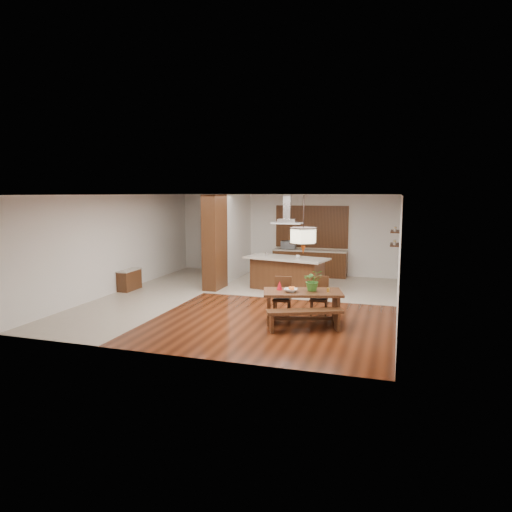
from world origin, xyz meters
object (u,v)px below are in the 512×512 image
(pendant_lantern, at_px, (303,225))
(fruit_bowl, at_px, (291,290))
(dining_chair_right, at_px, (319,297))
(microwave, at_px, (289,245))
(island_cup, at_px, (298,257))
(kitchen_island, at_px, (287,273))
(hallway_console, at_px, (129,280))
(dining_bench, at_px, (305,320))
(dining_chair_left, at_px, (282,297))
(dining_table, at_px, (302,299))
(range_hood, at_px, (287,209))
(foliage_plant, at_px, (313,280))

(pendant_lantern, bearing_deg, fruit_bowl, -147.01)
(dining_chair_right, xyz_separation_m, microwave, (-2.00, 5.27, 0.62))
(island_cup, bearing_deg, fruit_bowl, -80.53)
(island_cup, bearing_deg, kitchen_island, 159.84)
(dining_chair_right, height_order, pendant_lantern, pendant_lantern)
(hallway_console, bearing_deg, fruit_bowl, -20.37)
(pendant_lantern, bearing_deg, island_cup, 104.04)
(dining_bench, distance_m, fruit_bowl, 0.82)
(hallway_console, bearing_deg, dining_chair_left, -16.09)
(dining_table, bearing_deg, hallway_console, 161.80)
(pendant_lantern, bearing_deg, dining_chair_left, 145.33)
(dining_table, xyz_separation_m, fruit_bowl, (-0.24, -0.16, 0.23))
(fruit_bowl, distance_m, range_hood, 3.99)
(dining_table, bearing_deg, dining_chair_left, 145.33)
(hallway_console, bearing_deg, kitchen_island, 17.51)
(dining_bench, relative_size, dining_chair_left, 1.74)
(foliage_plant, height_order, kitchen_island, foliage_plant)
(dining_table, relative_size, island_cup, 15.88)
(dining_table, relative_size, range_hood, 2.16)
(foliage_plant, relative_size, kitchen_island, 0.18)
(pendant_lantern, distance_m, fruit_bowl, 1.50)
(dining_table, xyz_separation_m, dining_bench, (0.18, -0.61, -0.31))
(range_hood, bearing_deg, dining_chair_right, -61.91)
(foliage_plant, distance_m, kitchen_island, 3.55)
(dining_table, xyz_separation_m, dining_chair_left, (-0.57, 0.40, -0.07))
(kitchen_island, height_order, island_cup, island_cup)
(hallway_console, relative_size, range_hood, 0.98)
(dining_chair_right, bearing_deg, pendant_lantern, -117.96)
(pendant_lantern, bearing_deg, dining_table, 180.00)
(foliage_plant, height_order, microwave, microwave)
(hallway_console, xyz_separation_m, dining_bench, (5.92, -2.50, -0.08))
(dining_table, xyz_separation_m, microwave, (-1.72, 5.91, 0.55))
(hallway_console, distance_m, dining_table, 6.05)
(dining_bench, height_order, range_hood, range_hood)
(dining_table, xyz_separation_m, range_hood, (-1.16, 3.34, 1.92))
(hallway_console, distance_m, foliage_plant, 6.26)
(microwave, bearing_deg, dining_chair_left, -82.46)
(range_hood, bearing_deg, pendant_lantern, -70.77)
(dining_bench, xyz_separation_m, island_cup, (-0.98, 3.81, 0.84))
(hallway_console, bearing_deg, island_cup, 14.86)
(island_cup, bearing_deg, foliage_plant, -71.90)
(dining_chair_right, bearing_deg, kitchen_island, 113.41)
(kitchen_island, relative_size, island_cup, 21.60)
(dining_chair_right, xyz_separation_m, kitchen_island, (-1.44, 2.69, 0.04))
(pendant_lantern, xyz_separation_m, fruit_bowl, (-0.24, -0.16, -1.47))
(foliage_plant, relative_size, microwave, 0.93)
(hallway_console, distance_m, dining_bench, 6.43)
(kitchen_island, bearing_deg, pendant_lantern, -58.19)
(pendant_lantern, distance_m, island_cup, 3.50)
(fruit_bowl, bearing_deg, hallway_console, 159.63)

